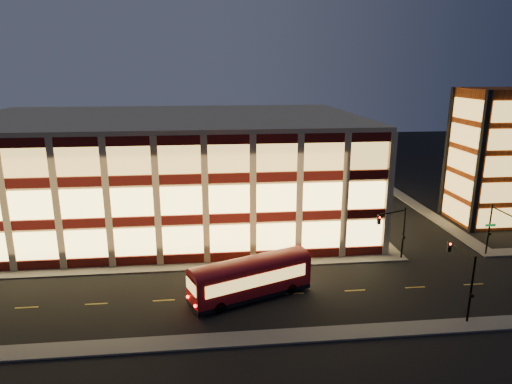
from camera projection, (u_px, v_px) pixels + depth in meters
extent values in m
plane|color=black|center=(188.00, 271.00, 47.63)|extent=(200.00, 200.00, 0.00)
cube|color=#514F4C|center=(160.00, 268.00, 48.26)|extent=(54.00, 2.00, 0.15)
cube|color=#514F4C|center=(352.00, 213.00, 66.28)|extent=(2.00, 30.00, 0.15)
cube|color=#514F4C|center=(424.00, 211.00, 67.41)|extent=(2.00, 30.00, 0.15)
cube|color=#514F4C|center=(182.00, 343.00, 35.14)|extent=(100.00, 2.00, 0.15)
cube|color=tan|center=(168.00, 171.00, 61.77)|extent=(50.00, 30.00, 14.00)
cube|color=tan|center=(166.00, 117.00, 59.85)|extent=(50.40, 30.40, 0.50)
cube|color=#470C0A|center=(161.00, 259.00, 48.95)|extent=(50.10, 0.25, 1.00)
cube|color=#FFD46B|center=(159.00, 241.00, 48.42)|extent=(49.00, 0.20, 3.00)
cube|color=#470C0A|center=(346.00, 210.00, 66.04)|extent=(0.25, 30.10, 1.00)
cube|color=#FFD46B|center=(347.00, 196.00, 65.48)|extent=(0.20, 29.00, 3.00)
cube|color=#470C0A|center=(158.00, 221.00, 47.79)|extent=(50.10, 0.25, 1.00)
cube|color=#FFD46B|center=(157.00, 201.00, 47.25)|extent=(49.00, 0.20, 3.00)
cube|color=#470C0A|center=(348.00, 180.00, 64.87)|extent=(0.25, 30.10, 1.00)
cube|color=#FFD46B|center=(348.00, 166.00, 64.32)|extent=(0.20, 29.00, 3.00)
cube|color=#470C0A|center=(156.00, 180.00, 46.62)|extent=(50.10, 0.25, 1.00)
cube|color=#FFD46B|center=(155.00, 160.00, 46.09)|extent=(49.00, 0.20, 3.00)
cube|color=#470C0A|center=(350.00, 150.00, 63.71)|extent=(0.25, 30.10, 1.00)
cube|color=#FFD46B|center=(350.00, 135.00, 63.15)|extent=(0.20, 29.00, 3.00)
cube|color=#8C3814|center=(491.00, 157.00, 60.87)|extent=(8.00, 8.00, 18.00)
cube|color=black|center=(480.00, 164.00, 56.63)|extent=(0.60, 0.60, 18.00)
cube|color=black|center=(447.00, 152.00, 64.30)|extent=(0.60, 0.60, 18.00)
cube|color=black|center=(500.00, 151.00, 65.12)|extent=(0.60, 0.60, 18.00)
cube|color=#EDB452|center=(502.00, 218.00, 58.87)|extent=(6.60, 0.16, 2.60)
cube|color=#EDB452|center=(456.00, 209.00, 62.36)|extent=(0.16, 6.60, 2.60)
cube|color=#EDB452|center=(506.00, 193.00, 57.97)|extent=(6.60, 0.16, 2.60)
cube|color=#EDB452|center=(458.00, 185.00, 61.46)|extent=(0.16, 6.60, 2.60)
cube|color=#EDB452|center=(510.00, 166.00, 57.07)|extent=(6.60, 0.16, 2.60)
cube|color=#EDB452|center=(462.00, 161.00, 60.56)|extent=(0.16, 6.60, 2.60)
cube|color=#EDB452|center=(465.00, 135.00, 59.66)|extent=(0.16, 6.60, 2.60)
cube|color=#EDB452|center=(468.00, 109.00, 58.76)|extent=(0.16, 6.60, 2.60)
cylinder|color=black|center=(403.00, 233.00, 50.02)|extent=(0.18, 0.18, 6.00)
cylinder|color=black|center=(393.00, 212.00, 48.41)|extent=(3.56, 1.63, 0.14)
cube|color=black|center=(379.00, 220.00, 47.64)|extent=(0.32, 0.32, 0.95)
sphere|color=#FF0C05|center=(380.00, 218.00, 47.39)|extent=(0.20, 0.20, 0.20)
cube|color=black|center=(404.00, 237.00, 49.94)|extent=(0.25, 0.18, 0.28)
cylinder|color=black|center=(489.00, 230.00, 51.05)|extent=(0.18, 0.18, 6.00)
cylinder|color=black|center=(504.00, 212.00, 48.42)|extent=(0.14, 4.00, 0.14)
cube|color=black|center=(490.00, 234.00, 50.97)|extent=(0.25, 0.18, 0.28)
cube|color=#0C7226|center=(491.00, 225.00, 50.75)|extent=(1.20, 0.06, 0.28)
cylinder|color=black|center=(471.00, 290.00, 37.27)|extent=(0.18, 0.18, 6.00)
cylinder|color=black|center=(462.00, 250.00, 38.47)|extent=(0.14, 4.00, 0.14)
cube|color=black|center=(449.00, 246.00, 40.52)|extent=(0.32, 0.32, 0.95)
sphere|color=#FF0C05|center=(450.00, 244.00, 40.27)|extent=(0.20, 0.20, 0.20)
cube|color=black|center=(472.00, 296.00, 37.18)|extent=(0.25, 0.18, 0.28)
cube|color=#96080E|center=(250.00, 278.00, 41.83)|extent=(11.67, 6.95, 2.63)
cube|color=black|center=(250.00, 293.00, 42.24)|extent=(11.67, 6.95, 0.40)
cylinder|color=black|center=(220.00, 307.00, 39.47)|extent=(1.08, 0.70, 1.03)
cylinder|color=black|center=(209.00, 295.00, 41.61)|extent=(1.08, 0.70, 1.03)
cylinder|color=black|center=(291.00, 289.00, 42.81)|extent=(1.08, 0.70, 1.03)
cylinder|color=black|center=(277.00, 278.00, 44.94)|extent=(1.08, 0.70, 1.03)
cube|color=#EDB452|center=(258.00, 281.00, 40.50)|extent=(9.35, 3.84, 1.14)
cube|color=#EDB452|center=(243.00, 268.00, 42.98)|extent=(9.35, 3.84, 1.14)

